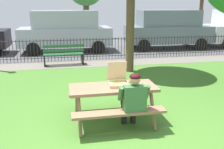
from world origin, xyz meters
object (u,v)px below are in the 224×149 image
pizza_slice_on_table (137,85)px  adult_at_table (133,99)px  pizza_box_open (118,80)px  parked_car_right (168,28)px  park_bench_center (64,55)px  picnic_table_foreground (113,94)px  parked_car_center (65,30)px

pizza_slice_on_table → adult_at_table: bearing=-113.7°
pizza_box_open → parked_car_right: parked_car_right is taller
pizza_slice_on_table → park_bench_center: park_bench_center is taller
park_bench_center → picnic_table_foreground: bearing=-79.4°
picnic_table_foreground → adult_at_table: 0.58m
park_bench_center → pizza_box_open: bearing=-77.9°
park_bench_center → parked_car_right: parked_car_right is taller
picnic_table_foreground → parked_car_right: 9.69m
adult_at_table → parked_car_center: (-1.16, 8.96, 0.44)m
pizza_box_open → pizza_slice_on_table: 0.41m
pizza_box_open → parked_car_right: size_ratio=0.10×
pizza_box_open → picnic_table_foreground: bearing=-140.4°
parked_car_center → parked_car_right: size_ratio=0.99×
pizza_box_open → adult_at_table: pizza_box_open is taller
picnic_table_foreground → parked_car_center: (-0.86, 8.46, 0.50)m
picnic_table_foreground → parked_car_right: parked_car_right is taller
park_bench_center → parked_car_right: bearing=28.5°
park_bench_center → parked_car_center: parked_car_center is taller
park_bench_center → parked_car_center: 3.16m
pizza_box_open → parked_car_right: bearing=61.4°
picnic_table_foreground → adult_at_table: size_ratio=1.52×
picnic_table_foreground → adult_at_table: (0.30, -0.50, 0.06)m
pizza_box_open → adult_at_table: size_ratio=0.40×
picnic_table_foreground → park_bench_center: bearing=100.6°
pizza_slice_on_table → park_bench_center: (-1.50, 5.43, -0.36)m
adult_at_table → pizza_box_open: bearing=105.5°
picnic_table_foreground → parked_car_right: size_ratio=0.39×
picnic_table_foreground → park_bench_center: 5.47m
pizza_slice_on_table → adult_at_table: (-0.20, -0.45, -0.12)m
parked_car_right → picnic_table_foreground: bearing=-119.0°
pizza_box_open → adult_at_table: 0.66m
pizza_box_open → pizza_slice_on_table: bearing=-23.4°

